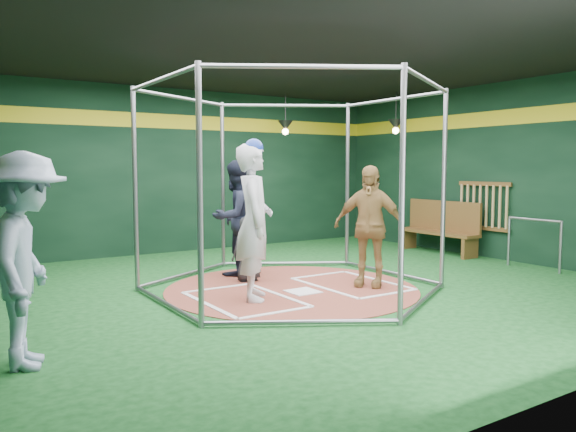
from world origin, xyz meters
TOP-DOWN VIEW (x-y plane):
  - room_shell at (0.00, 0.01)m, footprint 10.10×9.10m
  - clay_disc at (0.00, 0.00)m, footprint 3.80×3.80m
  - home_plate at (0.00, -0.30)m, footprint 0.43×0.43m
  - batter_box_left at (-0.95, -0.25)m, footprint 1.17×1.77m
  - batter_box_right at (0.95, -0.25)m, footprint 1.17×1.77m
  - batting_cage at (-0.00, -0.00)m, footprint 4.05×4.67m
  - bat_rack at (4.93, 0.40)m, footprint 0.07×1.25m
  - pendant_lamp_near at (2.20, 3.60)m, footprint 0.34×0.34m
  - pendant_lamp_far at (4.00, 2.00)m, footprint 0.34×0.34m
  - batter_figure at (-0.81, -0.29)m, footprint 0.82×0.93m
  - visitor_leopard at (1.08, -0.50)m, footprint 1.00×1.15m
  - catcher_figure at (-0.28, 0.82)m, footprint 0.54×0.58m
  - umpire at (-0.19, 1.43)m, footprint 1.10×0.95m
  - bystander_blue at (-3.84, -1.43)m, footprint 1.06×1.43m
  - dugout_bench at (4.64, 1.26)m, footprint 0.45×1.92m
  - steel_railing at (4.55, -0.99)m, footprint 0.05×1.07m

SIDE VIEW (x-z plane):
  - clay_disc at x=0.00m, z-range 0.00..0.01m
  - batter_box_left at x=-0.95m, z-range 0.01..0.02m
  - batter_box_right at x=0.95m, z-range 0.01..0.02m
  - home_plate at x=0.00m, z-range 0.01..0.02m
  - catcher_figure at x=-0.28m, z-range 0.01..1.06m
  - dugout_bench at x=4.64m, z-range 0.01..1.13m
  - steel_railing at x=4.55m, z-range 0.15..1.08m
  - visitor_leopard at x=1.08m, z-range 0.01..1.86m
  - umpire at x=-0.19m, z-range 0.01..1.95m
  - bystander_blue at x=-3.84m, z-range 0.00..1.98m
  - bat_rack at x=4.93m, z-range 0.56..1.54m
  - batter_figure at x=-0.81m, z-range 0.00..2.21m
  - batting_cage at x=0.00m, z-range 0.00..3.00m
  - room_shell at x=0.00m, z-range -0.01..3.52m
  - pendant_lamp_near at x=2.20m, z-range 2.29..3.19m
  - pendant_lamp_far at x=4.00m, z-range 2.29..3.19m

